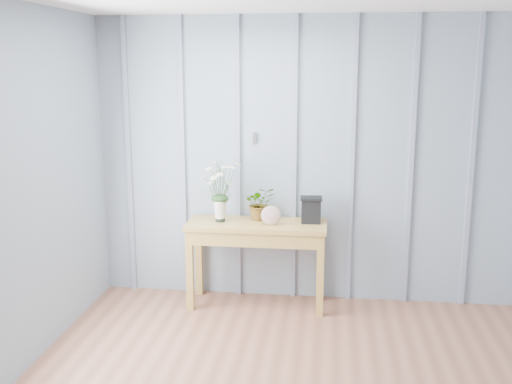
# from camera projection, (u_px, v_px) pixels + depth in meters

# --- Properties ---
(room_shell) EXTENTS (4.00, 4.50, 2.50)m
(room_shell) POSITION_uv_depth(u_px,v_px,m) (323.00, 80.00, 3.77)
(room_shell) COLOR #8B9DAE
(room_shell) RESTS_ON ground
(sideboard) EXTENTS (1.20, 0.45, 0.75)m
(sideboard) POSITION_uv_depth(u_px,v_px,m) (257.00, 235.00, 5.17)
(sideboard) COLOR #AE873D
(sideboard) RESTS_ON ground
(daisy_vase) EXTENTS (0.37, 0.28, 0.53)m
(daisy_vase) POSITION_uv_depth(u_px,v_px,m) (220.00, 184.00, 5.12)
(daisy_vase) COLOR black
(daisy_vase) RESTS_ON sideboard
(spider_plant) EXTENTS (0.32, 0.30, 0.29)m
(spider_plant) POSITION_uv_depth(u_px,v_px,m) (260.00, 203.00, 5.22)
(spider_plant) COLOR #1A3C19
(spider_plant) RESTS_ON sideboard
(felt_disc_vessel) EXTENTS (0.17, 0.07, 0.17)m
(felt_disc_vessel) POSITION_uv_depth(u_px,v_px,m) (271.00, 216.00, 5.04)
(felt_disc_vessel) COLOR #934E56
(felt_disc_vessel) RESTS_ON sideboard
(carved_box) EXTENTS (0.19, 0.15, 0.23)m
(carved_box) POSITION_uv_depth(u_px,v_px,m) (311.00, 210.00, 5.12)
(carved_box) COLOR black
(carved_box) RESTS_ON sideboard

